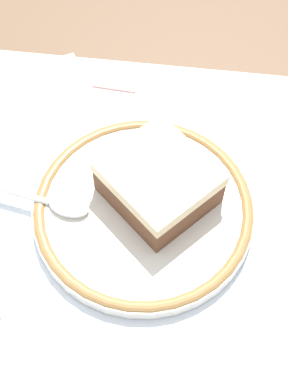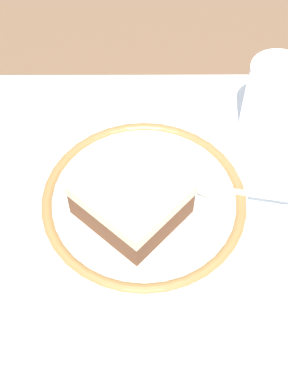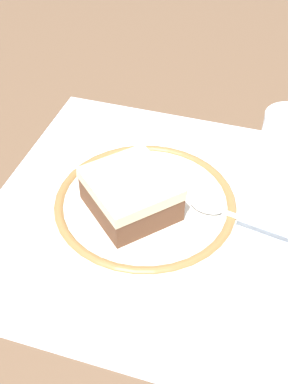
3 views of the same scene
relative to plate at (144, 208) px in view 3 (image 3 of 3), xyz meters
name	(u,v)px [view 3 (image 3 of 3)]	position (x,y,z in m)	size (l,w,h in m)	color
ground_plane	(161,215)	(-0.02, 0.00, -0.01)	(2.40, 2.40, 0.00)	brown
placemat	(161,214)	(-0.02, 0.00, -0.01)	(0.40, 0.40, 0.00)	silver
plate	(144,208)	(0.00, 0.00, 0.00)	(0.21, 0.21, 0.02)	silver
cake_slice	(131,194)	(0.01, 0.01, 0.03)	(0.13, 0.13, 0.05)	brown
spoon	(221,211)	(-0.09, -0.01, 0.01)	(0.13, 0.04, 0.01)	silver
cup	(284,150)	(-0.14, -0.12, 0.03)	(0.06, 0.06, 0.09)	silver
napkin	(226,323)	(-0.12, 0.12, -0.01)	(0.10, 0.14, 0.00)	white
sugar_packet	(145,346)	(-0.05, 0.17, -0.01)	(0.05, 0.03, 0.01)	#E5998C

